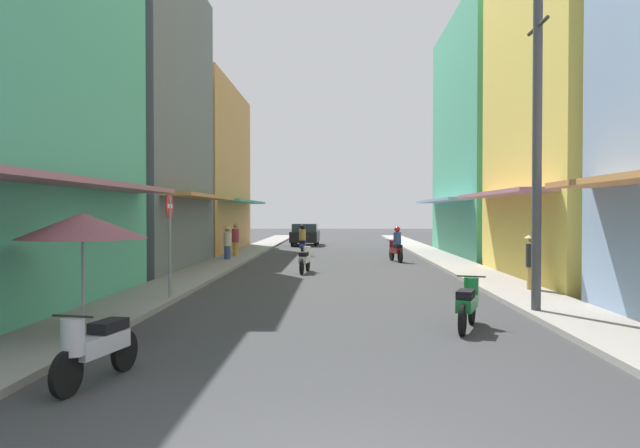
{
  "coord_description": "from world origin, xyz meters",
  "views": [
    {
      "loc": [
        -0.02,
        -4.87,
        2.2
      ],
      "look_at": [
        -0.77,
        20.88,
        1.7
      ],
      "focal_mm": 33.9,
      "sensor_mm": 36.0,
      "label": 1
    }
  ],
  "objects_px": {
    "parked_car": "(305,234)",
    "pedestrian_crossing": "(532,259)",
    "pedestrian_foreground": "(235,241)",
    "motorbike_silver": "(95,345)",
    "motorbike_maroon": "(396,246)",
    "motorbike_blue": "(303,242)",
    "motorbike_white": "(305,259)",
    "motorbike_green": "(468,302)",
    "vendor_umbrella": "(83,226)",
    "pedestrian_midway": "(227,241)",
    "street_sign_no_entry": "(170,232)",
    "utility_pole": "(537,154)"
  },
  "relations": [
    {
      "from": "parked_car",
      "to": "pedestrian_foreground",
      "type": "xyz_separation_m",
      "value": [
        -2.75,
        -11.37,
        0.09
      ]
    },
    {
      "from": "motorbike_blue",
      "to": "street_sign_no_entry",
      "type": "bearing_deg",
      "value": -98.07
    },
    {
      "from": "motorbike_blue",
      "to": "pedestrian_midway",
      "type": "height_order",
      "value": "pedestrian_midway"
    },
    {
      "from": "motorbike_blue",
      "to": "utility_pole",
      "type": "bearing_deg",
      "value": -71.4
    },
    {
      "from": "parked_car",
      "to": "street_sign_no_entry",
      "type": "distance_m",
      "value": 25.67
    },
    {
      "from": "motorbike_silver",
      "to": "pedestrian_midway",
      "type": "xyz_separation_m",
      "value": [
        -1.8,
        19.06,
        0.42
      ]
    },
    {
      "from": "pedestrian_crossing",
      "to": "pedestrian_midway",
      "type": "xyz_separation_m",
      "value": [
        -10.14,
        10.25,
        -0.02
      ]
    },
    {
      "from": "motorbike_maroon",
      "to": "pedestrian_crossing",
      "type": "xyz_separation_m",
      "value": [
        2.64,
        -10.51,
        0.24
      ]
    },
    {
      "from": "motorbike_maroon",
      "to": "street_sign_no_entry",
      "type": "xyz_separation_m",
      "value": [
        -6.69,
        -12.31,
        1.01
      ]
    },
    {
      "from": "motorbike_blue",
      "to": "pedestrian_midway",
      "type": "relative_size",
      "value": 1.11
    },
    {
      "from": "pedestrian_midway",
      "to": "motorbike_blue",
      "type": "bearing_deg",
      "value": 53.4
    },
    {
      "from": "motorbike_white",
      "to": "pedestrian_foreground",
      "type": "bearing_deg",
      "value": 118.49
    },
    {
      "from": "street_sign_no_entry",
      "to": "motorbike_white",
      "type": "bearing_deg",
      "value": 68.43
    },
    {
      "from": "motorbike_maroon",
      "to": "motorbike_green",
      "type": "xyz_separation_m",
      "value": [
        -0.15,
        -15.48,
        -0.2
      ]
    },
    {
      "from": "motorbike_maroon",
      "to": "utility_pole",
      "type": "bearing_deg",
      "value": -83.36
    },
    {
      "from": "pedestrian_crossing",
      "to": "motorbike_silver",
      "type": "bearing_deg",
      "value": -133.43
    },
    {
      "from": "motorbike_blue",
      "to": "utility_pole",
      "type": "relative_size",
      "value": 0.27
    },
    {
      "from": "vendor_umbrella",
      "to": "motorbike_silver",
      "type": "bearing_deg",
      "value": -64.17
    },
    {
      "from": "motorbike_silver",
      "to": "motorbike_maroon",
      "type": "relative_size",
      "value": 1.0
    },
    {
      "from": "motorbike_silver",
      "to": "motorbike_green",
      "type": "height_order",
      "value": "same"
    },
    {
      "from": "motorbike_blue",
      "to": "street_sign_no_entry",
      "type": "xyz_separation_m",
      "value": [
        -2.3,
        -16.24,
        1.01
      ]
    },
    {
      "from": "utility_pole",
      "to": "motorbike_white",
      "type": "bearing_deg",
      "value": 121.01
    },
    {
      "from": "motorbike_silver",
      "to": "pedestrian_crossing",
      "type": "bearing_deg",
      "value": 46.57
    },
    {
      "from": "motorbike_silver",
      "to": "pedestrian_midway",
      "type": "height_order",
      "value": "pedestrian_midway"
    },
    {
      "from": "parked_car",
      "to": "utility_pole",
      "type": "distance_m",
      "value": 28.08
    },
    {
      "from": "motorbike_white",
      "to": "vendor_umbrella",
      "type": "distance_m",
      "value": 12.18
    },
    {
      "from": "motorbike_maroon",
      "to": "motorbike_blue",
      "type": "distance_m",
      "value": 5.89
    },
    {
      "from": "motorbike_maroon",
      "to": "motorbike_green",
      "type": "distance_m",
      "value": 15.49
    },
    {
      "from": "utility_pole",
      "to": "parked_car",
      "type": "bearing_deg",
      "value": 103.19
    },
    {
      "from": "motorbike_silver",
      "to": "parked_car",
      "type": "xyz_separation_m",
      "value": [
        0.94,
        32.58,
        0.24
      ]
    },
    {
      "from": "pedestrian_midway",
      "to": "utility_pole",
      "type": "relative_size",
      "value": 0.24
    },
    {
      "from": "motorbike_white",
      "to": "motorbike_blue",
      "type": "distance_m",
      "value": 8.9
    },
    {
      "from": "motorbike_white",
      "to": "motorbike_maroon",
      "type": "relative_size",
      "value": 1.01
    },
    {
      "from": "motorbike_silver",
      "to": "street_sign_no_entry",
      "type": "distance_m",
      "value": 7.17
    },
    {
      "from": "pedestrian_crossing",
      "to": "pedestrian_foreground",
      "type": "xyz_separation_m",
      "value": [
        -10.14,
        12.4,
        -0.11
      ]
    },
    {
      "from": "motorbike_silver",
      "to": "parked_car",
      "type": "relative_size",
      "value": 0.43
    },
    {
      "from": "motorbike_silver",
      "to": "pedestrian_crossing",
      "type": "relative_size",
      "value": 1.07
    },
    {
      "from": "motorbike_white",
      "to": "pedestrian_crossing",
      "type": "distance_m",
      "value": 8.51
    },
    {
      "from": "motorbike_green",
      "to": "street_sign_no_entry",
      "type": "height_order",
      "value": "street_sign_no_entry"
    },
    {
      "from": "motorbike_green",
      "to": "pedestrian_crossing",
      "type": "bearing_deg",
      "value": 60.7
    },
    {
      "from": "motorbike_maroon",
      "to": "parked_car",
      "type": "xyz_separation_m",
      "value": [
        -4.76,
        13.26,
        0.04
      ]
    },
    {
      "from": "motorbike_blue",
      "to": "street_sign_no_entry",
      "type": "height_order",
      "value": "street_sign_no_entry"
    },
    {
      "from": "pedestrian_crossing",
      "to": "vendor_umbrella",
      "type": "bearing_deg",
      "value": -147.66
    },
    {
      "from": "parked_car",
      "to": "pedestrian_crossing",
      "type": "distance_m",
      "value": 24.9
    },
    {
      "from": "motorbike_green",
      "to": "pedestrian_foreground",
      "type": "bearing_deg",
      "value": 112.93
    },
    {
      "from": "motorbike_maroon",
      "to": "utility_pole",
      "type": "height_order",
      "value": "utility_pole"
    },
    {
      "from": "pedestrian_foreground",
      "to": "street_sign_no_entry",
      "type": "height_order",
      "value": "street_sign_no_entry"
    },
    {
      "from": "motorbike_white",
      "to": "motorbike_maroon",
      "type": "height_order",
      "value": "motorbike_maroon"
    },
    {
      "from": "motorbike_green",
      "to": "pedestrian_midway",
      "type": "xyz_separation_m",
      "value": [
        -7.35,
        15.23,
        0.42
      ]
    },
    {
      "from": "motorbike_white",
      "to": "motorbike_maroon",
      "type": "distance_m",
      "value": 6.24
    }
  ]
}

